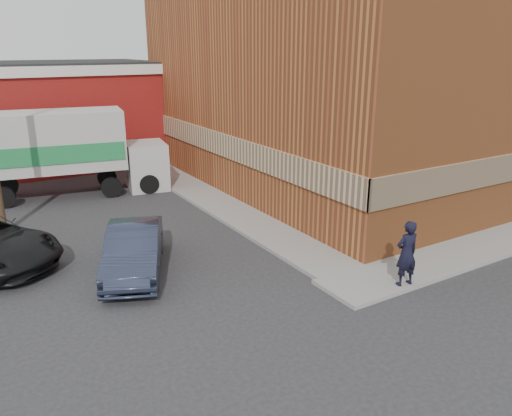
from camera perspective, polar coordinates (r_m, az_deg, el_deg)
ground at (r=14.64m, az=7.92°, el=-8.09°), size 90.00×90.00×0.00m
brick_building at (r=25.59m, az=10.65°, el=13.87°), size 14.25×18.25×9.36m
sidewalk_south at (r=19.48m, az=27.14°, el=-3.05°), size 16.00×1.80×0.12m
sidewalk_west at (r=22.06m, az=-5.62°, el=1.23°), size 1.80×18.00×0.12m
warehouse at (r=30.40m, az=-26.77°, el=9.35°), size 16.30×8.30×5.60m
man at (r=14.18m, az=16.84°, el=-4.98°), size 0.73×0.53×1.86m
sedan at (r=15.11m, az=-13.77°, el=-4.65°), size 3.08×4.56×1.42m
box_truck at (r=23.50m, az=-20.26°, el=6.53°), size 7.89×3.51×3.76m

